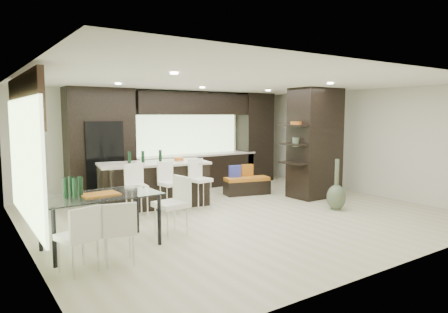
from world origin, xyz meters
TOP-DOWN VIEW (x-y plane):
  - ground at (0.00, 0.00)m, footprint 8.00×8.00m
  - back_wall at (0.00, 3.50)m, footprint 8.00×0.02m
  - left_wall at (-4.00, 0.00)m, footprint 0.02×7.00m
  - right_wall at (4.00, 0.00)m, footprint 0.02×7.00m
  - ceiling at (0.00, 0.00)m, footprint 8.00×7.00m
  - window_left at (-3.96, 0.20)m, footprint 0.04×3.20m
  - window_back at (0.60, 3.46)m, footprint 3.40×0.04m
  - stone_accent at (-3.93, 0.20)m, footprint 0.08×3.00m
  - ceiling_spots at (0.00, 0.25)m, footprint 4.00×3.00m
  - back_cabinetry at (0.50, 3.17)m, footprint 6.80×0.68m
  - refrigerator at (-1.90, 3.12)m, footprint 0.90×0.68m
  - partition_column at (2.60, 0.40)m, footprint 1.20×0.80m
  - kitchen_island at (-1.17, 1.67)m, footprint 2.54×1.42m
  - stool_left at (-1.91, 0.86)m, footprint 0.42×0.42m
  - stool_mid at (-1.17, 0.86)m, footprint 0.44×0.44m
  - stool_right at (-0.44, 0.86)m, footprint 0.45×0.45m
  - bench at (1.37, 1.56)m, footprint 1.24×0.71m
  - floor_vase at (1.94, -0.87)m, footprint 0.46×0.46m
  - dining_table at (-3.03, -0.49)m, footprint 1.78×1.06m
  - chair_near at (-3.03, -1.28)m, footprint 0.53×0.53m
  - chair_far at (-3.57, -1.29)m, footprint 0.56×0.56m
  - chair_end at (-1.84, -0.49)m, footprint 0.55×0.55m

SIDE VIEW (x-z plane):
  - ground at x=0.00m, z-range 0.00..0.00m
  - bench at x=1.37m, z-range 0.00..0.45m
  - chair_near at x=-3.03m, z-range 0.00..0.82m
  - chair_far at x=-3.57m, z-range 0.00..0.83m
  - dining_table at x=-3.03m, z-range 0.00..0.84m
  - stool_mid at x=-1.17m, z-range 0.00..0.87m
  - stool_left at x=-1.91m, z-range 0.00..0.87m
  - stool_right at x=-0.44m, z-range 0.00..0.88m
  - chair_end at x=-1.84m, z-range 0.00..0.92m
  - kitchen_island at x=-1.17m, z-range 0.00..1.00m
  - floor_vase at x=1.94m, z-range 0.00..1.11m
  - refrigerator at x=-1.90m, z-range 0.00..1.90m
  - back_wall at x=0.00m, z-range 0.00..2.70m
  - left_wall at x=-4.00m, z-range 0.00..2.70m
  - right_wall at x=4.00m, z-range 0.00..2.70m
  - window_left at x=-3.96m, z-range 0.40..2.30m
  - back_cabinetry at x=0.50m, z-range 0.00..2.70m
  - partition_column at x=2.60m, z-range 0.00..2.70m
  - window_back at x=0.60m, z-range 0.95..2.15m
  - stone_accent at x=-3.93m, z-range 1.85..2.65m
  - ceiling_spots at x=0.00m, z-range 2.67..2.69m
  - ceiling at x=0.00m, z-range 2.69..2.71m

